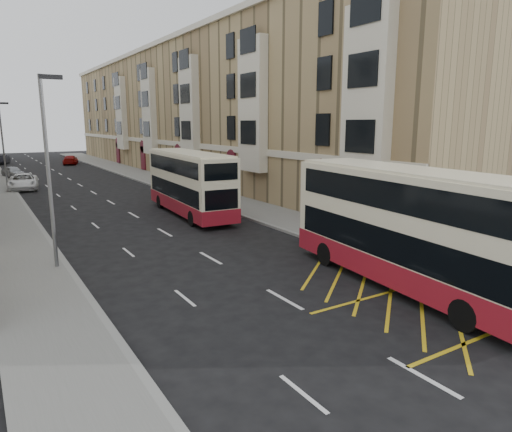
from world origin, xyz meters
TOP-DOWN VIEW (x-y plane):
  - ground at (0.00, 0.00)m, footprint 200.00×200.00m
  - pavement_right at (8.00, 30.00)m, footprint 4.00×120.00m
  - pavement_left at (-7.50, 30.00)m, footprint 3.00×120.00m
  - kerb_right at (6.00, 30.00)m, footprint 0.25×120.00m
  - kerb_left at (-6.00, 30.00)m, footprint 0.25×120.00m
  - road_markings at (0.00, 45.00)m, footprint 10.00×110.00m
  - terrace_right at (14.88, 45.38)m, footprint 10.75×79.00m
  - guard_railing at (6.25, 5.75)m, footprint 0.06×6.56m
  - street_lamp_near at (-6.35, 12.00)m, footprint 0.93×0.18m
  - street_lamp_far at (-6.35, 42.00)m, footprint 0.93×0.18m
  - double_decker_front at (4.70, 2.55)m, footprint 3.76×11.66m
  - double_decker_rear at (3.36, 19.96)m, footprint 3.18×10.94m
  - pedestrian_mid at (8.81, 2.00)m, footprint 0.98×0.84m
  - pedestrian_far at (7.10, 2.04)m, footprint 1.05×0.56m
  - white_van at (-5.20, 39.43)m, footprint 3.14×5.67m
  - car_silver at (-5.20, 51.04)m, footprint 2.61×4.07m
  - car_dark at (-5.20, 71.26)m, footprint 2.55×4.37m
  - car_red at (3.55, 65.20)m, footprint 3.08×5.08m

SIDE VIEW (x-z plane):
  - ground at x=0.00m, z-range 0.00..0.00m
  - road_markings at x=0.00m, z-range 0.00..0.01m
  - pavement_right at x=8.00m, z-range 0.00..0.15m
  - pavement_left at x=-7.50m, z-range 0.00..0.15m
  - kerb_right at x=6.00m, z-range 0.00..0.15m
  - kerb_left at x=-6.00m, z-range 0.00..0.15m
  - car_silver at x=-5.20m, z-range 0.00..1.29m
  - car_dark at x=-5.20m, z-range 0.00..1.36m
  - car_red at x=3.55m, z-range 0.00..1.38m
  - white_van at x=-5.20m, z-range 0.00..1.50m
  - guard_railing at x=6.25m, z-range 0.35..1.36m
  - pedestrian_far at x=7.10m, z-range 0.15..1.87m
  - pedestrian_mid at x=8.81m, z-range 0.15..1.91m
  - double_decker_rear at x=3.36m, z-range 0.04..4.35m
  - double_decker_front at x=4.70m, z-range 0.04..4.61m
  - street_lamp_near at x=-6.35m, z-range 0.64..8.64m
  - street_lamp_far at x=-6.35m, z-range 0.64..8.64m
  - terrace_right at x=14.88m, z-range -0.10..15.15m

